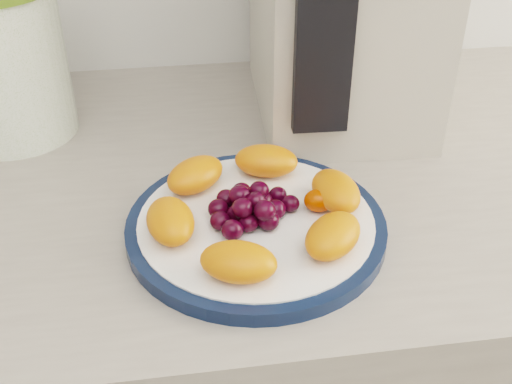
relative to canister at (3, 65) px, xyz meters
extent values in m
cylinder|color=#0D1B37|center=(0.27, -0.25, -0.08)|extent=(0.26, 0.26, 0.01)
cylinder|color=white|center=(0.27, -0.25, -0.08)|extent=(0.24, 0.24, 0.02)
cylinder|color=#4A7017|center=(0.00, 0.00, 0.00)|extent=(0.20, 0.20, 0.18)
cube|color=black|center=(0.36, -0.14, 0.09)|extent=(0.06, 0.02, 0.26)
ellipsoid|color=#DF5711|center=(0.35, -0.24, -0.06)|extent=(0.06, 0.08, 0.03)
ellipsoid|color=#DF5711|center=(0.29, -0.17, -0.06)|extent=(0.08, 0.06, 0.03)
ellipsoid|color=#DF5711|center=(0.21, -0.19, -0.06)|extent=(0.08, 0.08, 0.03)
ellipsoid|color=#DF5711|center=(0.19, -0.27, -0.06)|extent=(0.05, 0.07, 0.03)
ellipsoid|color=#DF5711|center=(0.24, -0.33, -0.06)|extent=(0.08, 0.06, 0.03)
ellipsoid|color=#DF5711|center=(0.33, -0.31, -0.06)|extent=(0.08, 0.08, 0.03)
ellipsoid|color=black|center=(0.27, -0.25, -0.06)|extent=(0.02, 0.02, 0.02)
ellipsoid|color=black|center=(0.29, -0.25, -0.06)|extent=(0.02, 0.02, 0.02)
ellipsoid|color=black|center=(0.28, -0.24, -0.06)|extent=(0.02, 0.02, 0.02)
ellipsoid|color=black|center=(0.26, -0.24, -0.06)|extent=(0.02, 0.02, 0.02)
ellipsoid|color=black|center=(0.25, -0.25, -0.06)|extent=(0.02, 0.02, 0.02)
ellipsoid|color=black|center=(0.26, -0.27, -0.06)|extent=(0.02, 0.02, 0.02)
ellipsoid|color=black|center=(0.28, -0.27, -0.06)|extent=(0.02, 0.02, 0.02)
ellipsoid|color=black|center=(0.31, -0.24, -0.06)|extent=(0.02, 0.02, 0.02)
ellipsoid|color=black|center=(0.30, -0.23, -0.06)|extent=(0.02, 0.02, 0.02)
ellipsoid|color=black|center=(0.28, -0.22, -0.06)|extent=(0.02, 0.02, 0.02)
ellipsoid|color=black|center=(0.26, -0.22, -0.06)|extent=(0.02, 0.02, 0.02)
ellipsoid|color=black|center=(0.24, -0.23, -0.06)|extent=(0.02, 0.02, 0.02)
ellipsoid|color=black|center=(0.23, -0.24, -0.06)|extent=(0.02, 0.02, 0.02)
ellipsoid|color=black|center=(0.23, -0.26, -0.06)|extent=(0.02, 0.02, 0.02)
ellipsoid|color=black|center=(0.24, -0.28, -0.06)|extent=(0.02, 0.02, 0.02)
ellipsoid|color=black|center=(0.27, -0.25, -0.05)|extent=(0.02, 0.02, 0.02)
ellipsoid|color=black|center=(0.28, -0.24, -0.05)|extent=(0.02, 0.02, 0.02)
ellipsoid|color=black|center=(0.26, -0.24, -0.05)|extent=(0.02, 0.02, 0.02)
ellipsoid|color=black|center=(0.26, -0.26, -0.05)|extent=(0.02, 0.02, 0.02)
ellipsoid|color=black|center=(0.28, -0.27, -0.05)|extent=(0.02, 0.02, 0.02)
ellipsoid|color=#C33200|center=(0.33, -0.25, -0.06)|extent=(0.03, 0.03, 0.02)
ellipsoid|color=#C33200|center=(0.36, -0.24, -0.06)|extent=(0.04, 0.04, 0.02)
camera|label=1|loc=(0.20, -0.76, 0.31)|focal=45.00mm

